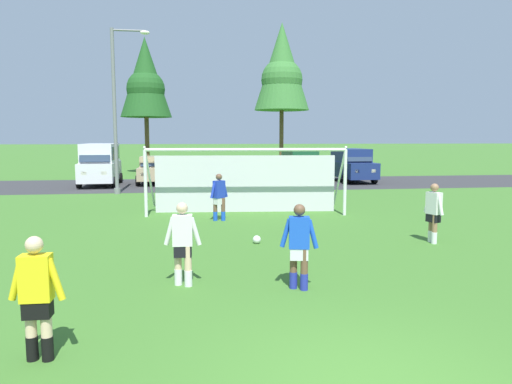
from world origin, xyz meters
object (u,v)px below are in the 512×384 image
soccer_goal (246,179)px  player_winger_left (219,197)px  parked_car_slot_center_left (200,170)px  parked_car_slot_right (352,165)px  referee (37,299)px  street_lamp (118,110)px  parked_car_slot_center (254,170)px  player_striker_near (299,247)px  parked_car_slot_left (155,170)px  parked_car_slot_center_right (300,165)px  parked_car_slot_far_left (100,163)px  player_midfield_center (183,244)px  player_defender_far (433,213)px  soccer_ball (257,239)px

soccer_goal → player_winger_left: size_ratio=4.61×
parked_car_slot_center_left → parked_car_slot_right: (9.88, 0.48, 0.24)m
referee → street_lamp: street_lamp is taller
parked_car_slot_center → player_striker_near: bearing=-95.2°
parked_car_slot_center_left → soccer_goal: bearing=-82.2°
parked_car_slot_left → parked_car_slot_center_right: bearing=1.2°
player_striker_near → parked_car_slot_center_left: parked_car_slot_center_left is taller
parked_car_slot_far_left → parked_car_slot_center_right: parked_car_slot_far_left is taller
soccer_goal → parked_car_slot_center: size_ratio=1.79×
player_winger_left → parked_car_slot_right: size_ratio=0.35×
player_midfield_center → player_defender_far: bearing=23.0°
player_winger_left → player_striker_near: bearing=-82.1°
parked_car_slot_left → player_defender_far: bearing=-64.0°
player_defender_far → parked_car_slot_center_left: parked_car_slot_center_left is taller
player_striker_near → parked_car_slot_center: (1.83, 19.96, 0.05)m
player_defender_far → parked_car_slot_far_left: (-11.99, 17.44, 0.52)m
player_midfield_center → parked_car_slot_center: 19.85m
player_midfield_center → parked_car_slot_far_left: (-5.25, 20.29, 0.52)m
player_winger_left → parked_car_slot_left: bearing=103.1°
player_striker_near → parked_car_slot_center_right: size_ratio=0.35×
player_defender_far → parked_car_slot_center_left: size_ratio=0.38×
parked_car_slot_right → parked_car_slot_center_right: bearing=167.9°
parked_car_slot_center_right → parked_car_slot_right: bearing=-12.1°
player_striker_near → parked_car_slot_center_right: (5.12, 21.69, 0.29)m
player_defender_far → parked_car_slot_center_left: (-6.03, 17.13, 0.05)m
soccer_ball → player_defender_far: (4.80, -0.57, 0.71)m
referee → parked_car_slot_right: bearing=62.1°
soccer_goal → parked_car_slot_center_right: 13.42m
soccer_ball → parked_car_slot_right: size_ratio=0.05×
parked_car_slot_far_left → parked_car_slot_center_left: 5.99m
parked_car_slot_right → parked_car_slot_center_left: bearing=-177.2°
player_defender_far → parked_car_slot_center_right: 18.32m
player_striker_near → player_midfield_center: (-2.18, 0.52, 0.00)m
referee → player_striker_near: same height
soccer_ball → parked_car_slot_center_left: bearing=94.2°
street_lamp → referee: bearing=-84.9°
player_winger_left → parked_car_slot_center_left: parked_car_slot_center_left is taller
player_midfield_center → parked_car_slot_far_left: 20.97m
parked_car_slot_center_left → parked_car_slot_center: bearing=-9.5°
street_lamp → parked_car_slot_center: bearing=26.5°
player_midfield_center → parked_car_slot_center_right: 22.40m
soccer_ball → player_midfield_center: bearing=-119.4°
player_midfield_center → parked_car_slot_far_left: parked_car_slot_far_left is taller
player_midfield_center → parked_car_slot_right: size_ratio=0.35×
player_winger_left → parked_car_slot_center_right: 15.34m
player_winger_left → parked_car_slot_left: 14.22m
player_midfield_center → parked_car_slot_center_right: (7.30, 21.17, 0.29)m
parked_car_slot_far_left → parked_car_slot_right: parked_car_slot_far_left is taller
soccer_goal → parked_car_slot_far_left: size_ratio=1.55×
parked_car_slot_right → referee: bearing=-117.9°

